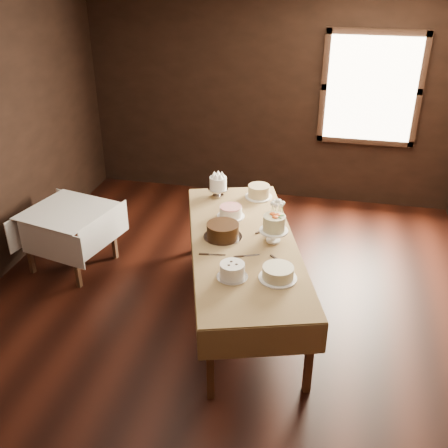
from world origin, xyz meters
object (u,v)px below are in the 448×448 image
at_px(cake_server_c, 231,226).
at_px(cake_cream, 278,273).
at_px(side_table, 68,217).
at_px(display_table, 244,247).
at_px(cake_server_a, 252,255).
at_px(cake_chocolate, 223,231).
at_px(cake_flowers, 274,230).
at_px(cake_server_e, 217,255).
at_px(cake_speckled, 259,192).
at_px(cake_meringue, 218,187).
at_px(cake_lattice, 231,212).
at_px(flower_vase, 276,226).
at_px(cake_server_d, 268,228).
at_px(cake_swirl, 232,271).
at_px(cake_server_b, 283,263).

bearing_deg(cake_server_c, cake_cream, -152.11).
xyz_separation_m(side_table, cake_cream, (2.40, -0.91, 0.20)).
height_order(display_table, cake_cream, cake_cream).
distance_m(display_table, cake_server_a, 0.27).
distance_m(side_table, cake_chocolate, 1.84).
relative_size(cake_flowers, cake_server_e, 1.22).
distance_m(side_table, cake_speckled, 2.09).
relative_size(cake_meringue, cake_lattice, 0.91).
relative_size(cake_server_e, flower_vase, 1.87).
bearing_deg(cake_server_e, cake_chocolate, 85.22).
relative_size(side_table, cake_server_c, 4.14).
height_order(cake_cream, cake_server_a, cake_cream).
bearing_deg(cake_cream, cake_server_d, 103.79).
bearing_deg(cake_swirl, cake_server_d, 79.60).
height_order(cake_server_e, flower_vase, flower_vase).
height_order(cake_meringue, cake_swirl, cake_meringue).
distance_m(cake_chocolate, cake_swirl, 0.69).
relative_size(cake_chocolate, flower_vase, 3.37).
bearing_deg(cake_server_a, cake_server_b, -37.71).
bearing_deg(display_table, cake_speckled, 91.20).
bearing_deg(cake_server_b, cake_server_e, -139.24).
xyz_separation_m(cake_speckled, cake_lattice, (-0.20, -0.52, -0.02)).
height_order(cake_chocolate, cake_server_c, cake_chocolate).
bearing_deg(cake_cream, cake_server_c, 125.03).
bearing_deg(cake_swirl, cake_chocolate, 109.22).
height_order(cake_server_b, cake_server_e, same).
relative_size(cake_flowers, flower_vase, 2.29).
xyz_separation_m(cake_server_d, flower_vase, (0.09, -0.05, 0.06)).
relative_size(cake_meringue, cake_speckled, 0.78).
distance_m(cake_server_a, cake_server_c, 0.59).
relative_size(side_table, cake_chocolate, 2.30).
bearing_deg(cake_server_a, flower_vase, 49.19).
relative_size(cake_chocolate, cake_flowers, 1.47).
bearing_deg(cake_lattice, cake_server_a, -64.13).
height_order(cake_server_d, flower_vase, flower_vase).
bearing_deg(cake_chocolate, cake_server_d, 33.63).
relative_size(cake_lattice, cake_server_a, 1.19).
distance_m(side_table, cake_flowers, 2.31).
bearing_deg(cake_swirl, cake_speckled, 91.29).
distance_m(cake_server_b, cake_server_e, 0.59).
bearing_deg(cake_server_b, cake_cream, -50.64).
distance_m(side_table, cake_cream, 2.57).
xyz_separation_m(side_table, cake_speckled, (1.99, 0.63, 0.22)).
distance_m(cake_lattice, cake_server_e, 0.76).
relative_size(cake_lattice, cake_server_b, 1.19).
bearing_deg(cake_chocolate, cake_swirl, -70.78).
height_order(cake_lattice, cake_swirl, cake_swirl).
bearing_deg(flower_vase, cake_server_e, -130.40).
relative_size(cake_server_c, flower_vase, 1.87).
bearing_deg(cake_server_d, cake_server_b, -123.55).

